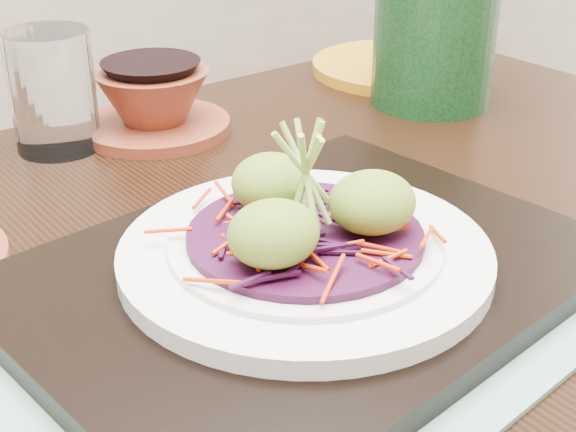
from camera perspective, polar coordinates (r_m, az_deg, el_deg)
dining_table at (r=0.64m, az=-0.95°, el=-9.71°), size 1.15×0.81×0.69m
placemat at (r=0.54m, az=1.18°, el=-5.08°), size 0.48×0.41×0.00m
serving_tray at (r=0.54m, az=1.19°, el=-4.14°), size 0.42×0.34×0.02m
white_plate at (r=0.53m, az=1.21°, el=-2.59°), size 0.25×0.25×0.02m
cabbage_bed at (r=0.52m, az=1.22°, el=-1.40°), size 0.16×0.16×0.01m
carrot_julienne at (r=0.52m, az=1.23°, el=-0.67°), size 0.19×0.19×0.01m
guacamole_scoops at (r=0.51m, az=1.29°, el=0.73°), size 0.13×0.12×0.04m
scallion_garnish at (r=0.51m, az=1.27°, el=2.67°), size 0.06×0.06×0.09m
water_glass at (r=0.78m, az=-16.39°, el=8.51°), size 0.10×0.10×0.11m
terracotta_bowl_set at (r=0.81m, az=-9.51°, el=7.82°), size 0.18×0.18×0.06m
yellow_plate at (r=1.01m, az=7.89°, el=10.47°), size 0.28×0.28×0.01m
green_jar at (r=0.89m, az=10.38°, el=12.58°), size 0.17×0.17×0.15m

